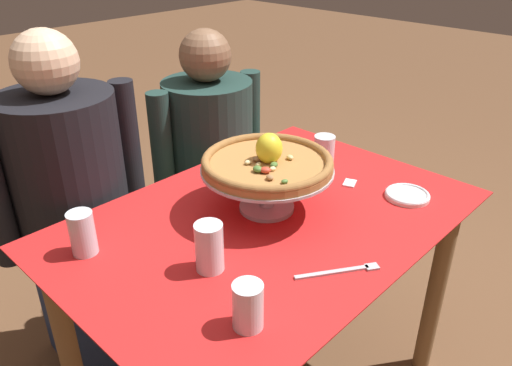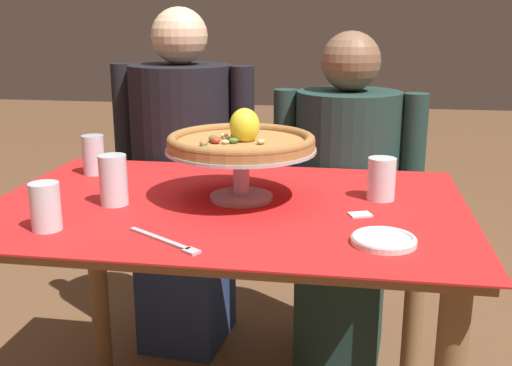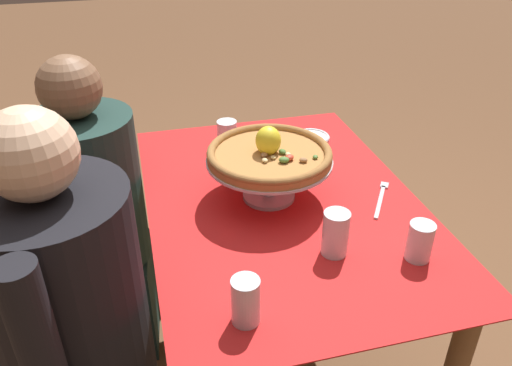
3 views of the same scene
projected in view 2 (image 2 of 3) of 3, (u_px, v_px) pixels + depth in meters
The scene contains 12 objects.
dining_table at pixel (228, 248), 1.54m from camera, with size 1.17×0.81×0.74m.
pizza_stand at pixel (241, 161), 1.51m from camera, with size 0.37×0.37×0.13m.
pizza at pixel (241, 140), 1.49m from camera, with size 0.37×0.37×0.10m.
water_glass_side_left at pixel (114, 183), 1.48m from camera, with size 0.07×0.07×0.12m.
water_glass_front_left at pixel (46, 209), 1.30m from camera, with size 0.06×0.06×0.10m.
water_glass_side_right at pixel (381, 182), 1.52m from camera, with size 0.07×0.07×0.11m.
water_glass_back_left at pixel (94, 157), 1.77m from camera, with size 0.06×0.06×0.11m.
side_plate at pixel (384, 240), 1.23m from camera, with size 0.13×0.13×0.02m.
dinner_fork at pixel (168, 242), 1.23m from camera, with size 0.19×0.13×0.01m.
sugar_packet at pixel (360, 215), 1.41m from camera, with size 0.05×0.04×0.01m, color white.
diner_left at pixel (184, 187), 2.17m from camera, with size 0.52×0.39×1.22m.
diner_right at pixel (345, 210), 2.06m from camera, with size 0.50×0.38×1.15m.
Camera 2 is at (0.30, -1.41, 1.18)m, focal length 42.53 mm.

